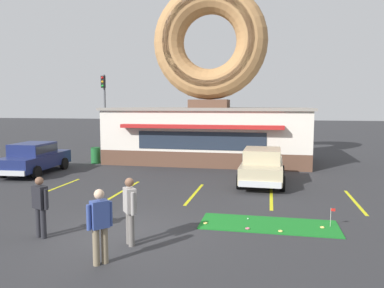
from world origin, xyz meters
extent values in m
plane|color=#2D2D30|center=(0.00, 0.00, 0.00)|extent=(160.00, 160.00, 0.00)
cube|color=brown|center=(0.23, 14.00, 0.45)|extent=(12.00, 6.00, 0.90)
cube|color=silver|center=(0.23, 14.00, 2.05)|extent=(12.00, 6.00, 2.30)
cube|color=gray|center=(0.23, 14.00, 3.28)|extent=(12.30, 6.30, 0.16)
cube|color=#B21E1E|center=(0.23, 10.70, 2.35)|extent=(9.00, 0.60, 0.20)
cube|color=#232D3D|center=(0.23, 10.98, 1.55)|extent=(7.20, 0.03, 1.00)
cube|color=brown|center=(0.23, 14.00, 3.61)|extent=(2.40, 1.80, 0.50)
torus|color=#B27F4C|center=(0.23, 14.00, 7.41)|extent=(7.10, 1.90, 7.10)
torus|color=#9E6B42|center=(0.23, 13.57, 7.41)|extent=(6.25, 1.05, 6.24)
cube|color=#197523|center=(3.99, 1.62, 0.01)|extent=(4.01, 1.55, 0.03)
torus|color=#D8667F|center=(3.41, 1.06, 0.05)|extent=(0.13, 0.13, 0.04)
torus|color=#E5C666|center=(4.32, 1.02, 0.05)|extent=(0.13, 0.13, 0.04)
torus|color=#E5C666|center=(5.50, 1.59, 0.05)|extent=(0.13, 0.13, 0.04)
torus|color=#E5C666|center=(2.17, 1.29, 0.05)|extent=(0.13, 0.13, 0.04)
sphere|color=white|center=(3.38, 1.97, 0.05)|extent=(0.04, 0.04, 0.04)
cylinder|color=silver|center=(5.75, 1.77, 0.31)|extent=(0.01, 0.01, 0.55)
cube|color=red|center=(5.81, 1.77, 0.53)|extent=(0.12, 0.01, 0.08)
cube|color=navy|center=(-7.87, 7.72, 0.66)|extent=(2.00, 4.49, 0.68)
cube|color=navy|center=(-7.86, 7.57, 1.30)|extent=(1.67, 2.18, 0.60)
cube|color=#232D3D|center=(-7.86, 7.57, 1.32)|extent=(1.69, 2.10, 0.36)
cube|color=silver|center=(-7.99, 9.95, 0.42)|extent=(1.67, 0.19, 0.24)
cube|color=silver|center=(-7.74, 5.50, 0.42)|extent=(1.67, 0.19, 0.24)
cylinder|color=black|center=(-8.82, 9.04, 0.32)|extent=(0.25, 0.65, 0.64)
cylinder|color=black|center=(-7.06, 9.13, 0.32)|extent=(0.25, 0.65, 0.64)
cylinder|color=black|center=(-8.67, 6.31, 0.32)|extent=(0.25, 0.65, 0.64)
cylinder|color=black|center=(-6.91, 6.41, 0.32)|extent=(0.25, 0.65, 0.64)
cube|color=#BCAD89|center=(3.68, 7.58, 0.66)|extent=(1.85, 4.43, 0.68)
cube|color=#BCAD89|center=(3.68, 7.43, 1.30)|extent=(1.60, 2.13, 0.60)
cube|color=#232D3D|center=(3.68, 7.43, 1.32)|extent=(1.62, 2.05, 0.36)
cube|color=silver|center=(3.72, 9.80, 0.42)|extent=(1.67, 0.13, 0.24)
cube|color=silver|center=(3.64, 5.35, 0.42)|extent=(1.67, 0.13, 0.24)
cylinder|color=black|center=(2.83, 8.96, 0.32)|extent=(0.23, 0.64, 0.64)
cylinder|color=black|center=(4.59, 8.92, 0.32)|extent=(0.23, 0.64, 0.64)
cylinder|color=black|center=(2.77, 6.23, 0.32)|extent=(0.23, 0.64, 0.64)
cylinder|color=black|center=(4.53, 6.19, 0.32)|extent=(0.23, 0.64, 0.64)
cylinder|color=#7F7056|center=(0.42, -1.83, 0.42)|extent=(0.15, 0.15, 0.84)
cylinder|color=#7F7056|center=(0.28, -1.98, 0.42)|extent=(0.15, 0.15, 0.84)
cube|color=#33478C|center=(0.35, -1.90, 1.14)|extent=(0.43, 0.44, 0.61)
cylinder|color=#33478C|center=(0.52, -1.72, 1.11)|extent=(0.10, 0.10, 0.56)
cylinder|color=#33478C|center=(0.18, -2.09, 1.11)|extent=(0.10, 0.10, 0.56)
sphere|color=beige|center=(0.35, -1.90, 1.59)|extent=(0.22, 0.22, 0.22)
cylinder|color=slate|center=(0.64, -0.76, 0.42)|extent=(0.15, 0.15, 0.85)
cylinder|color=slate|center=(0.51, -0.60, 0.42)|extent=(0.15, 0.15, 0.85)
cube|color=gray|center=(0.57, -0.68, 1.16)|extent=(0.42, 0.45, 0.62)
cylinder|color=gray|center=(0.73, -0.88, 1.13)|extent=(0.10, 0.10, 0.57)
cylinder|color=gray|center=(0.42, -0.48, 1.13)|extent=(0.10, 0.10, 0.57)
sphere|color=brown|center=(0.57, -0.68, 1.61)|extent=(0.23, 0.23, 0.23)
cylinder|color=#232328|center=(-1.85, -0.70, 0.40)|extent=(0.15, 0.15, 0.81)
cylinder|color=#232328|center=(-2.04, -0.63, 0.40)|extent=(0.15, 0.15, 0.81)
cube|color=black|center=(-1.95, -0.67, 1.11)|extent=(0.44, 0.36, 0.59)
cylinder|color=black|center=(-1.71, -0.75, 1.08)|extent=(0.10, 0.10, 0.54)
cylinder|color=black|center=(-2.18, -0.58, 1.08)|extent=(0.10, 0.10, 0.54)
sphere|color=brown|center=(-1.95, -0.67, 1.54)|extent=(0.22, 0.22, 0.22)
cylinder|color=#1E662D|center=(-6.35, 11.50, 0.47)|extent=(0.56, 0.56, 0.95)
torus|color=#123D1B|center=(-6.35, 11.50, 0.95)|extent=(0.57, 0.57, 0.05)
cylinder|color=#595B60|center=(-8.32, 17.21, 2.90)|extent=(0.16, 0.16, 5.80)
cube|color=black|center=(-8.32, 17.03, 5.25)|extent=(0.28, 0.24, 0.90)
sphere|color=red|center=(-8.32, 16.91, 5.55)|extent=(0.18, 0.18, 0.18)
sphere|color=orange|center=(-8.32, 16.91, 5.25)|extent=(0.18, 0.18, 0.18)
sphere|color=green|center=(-8.32, 16.91, 4.95)|extent=(0.18, 0.18, 0.18)
cube|color=yellow|center=(-4.91, 5.00, 0.00)|extent=(0.12, 3.60, 0.01)
cube|color=yellow|center=(-1.91, 5.00, 0.00)|extent=(0.12, 3.60, 0.01)
cube|color=yellow|center=(1.09, 5.00, 0.00)|extent=(0.12, 3.60, 0.01)
cube|color=yellow|center=(4.09, 5.00, 0.00)|extent=(0.12, 3.60, 0.01)
cube|color=yellow|center=(7.09, 5.00, 0.00)|extent=(0.12, 3.60, 0.01)
camera|label=1|loc=(3.97, -9.33, 3.53)|focal=35.00mm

